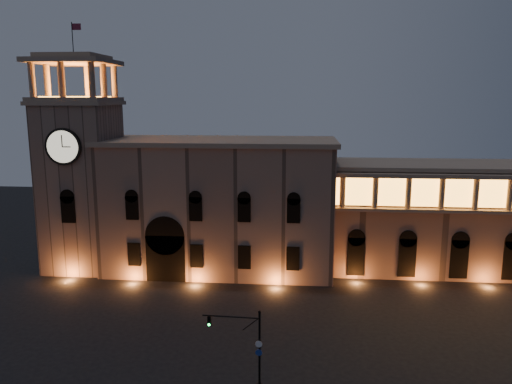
% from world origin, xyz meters
% --- Properties ---
extents(ground, '(160.00, 160.00, 0.00)m').
position_xyz_m(ground, '(0.00, 0.00, 0.00)').
color(ground, black).
rests_on(ground, ground).
extents(government_building, '(30.80, 12.80, 17.60)m').
position_xyz_m(government_building, '(-2.08, 21.93, 8.77)').
color(government_building, '#886959').
rests_on(government_building, ground).
extents(clock_tower, '(9.80, 9.80, 32.40)m').
position_xyz_m(clock_tower, '(-20.50, 20.98, 12.50)').
color(clock_tower, '#886959').
rests_on(clock_tower, ground).
extents(colonnade_wing, '(40.60, 11.50, 14.50)m').
position_xyz_m(colonnade_wing, '(32.00, 23.92, 7.33)').
color(colonnade_wing, '#836453').
rests_on(colonnade_wing, ground).
extents(traffic_light, '(4.83, 0.59, 6.63)m').
position_xyz_m(traffic_light, '(4.83, -6.47, 3.48)').
color(traffic_light, black).
rests_on(traffic_light, ground).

